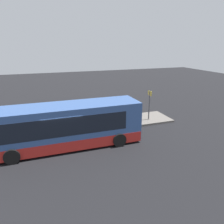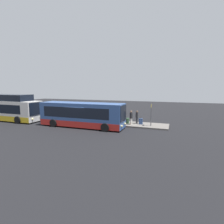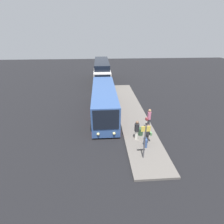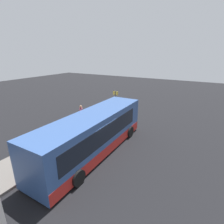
# 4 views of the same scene
# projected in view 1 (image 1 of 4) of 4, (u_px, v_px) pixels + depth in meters

# --- Properties ---
(ground) EXTENTS (80.00, 80.00, 0.00)m
(ground) POSITION_uv_depth(u_px,v_px,m) (62.00, 147.00, 14.62)
(ground) COLOR black
(platform) EXTENTS (20.00, 2.94, 0.17)m
(platform) POSITION_uv_depth(u_px,v_px,m) (57.00, 130.00, 17.35)
(platform) COLOR #605B56
(platform) RESTS_ON ground
(bus_lead) EXTENTS (10.36, 2.73, 2.88)m
(bus_lead) POSITION_uv_depth(u_px,v_px,m) (63.00, 127.00, 14.31)
(bus_lead) COLOR #33518C
(bus_lead) RESTS_ON ground
(passenger_boarding) EXTENTS (0.36, 0.53, 1.64)m
(passenger_boarding) POSITION_uv_depth(u_px,v_px,m) (127.00, 110.00, 19.31)
(passenger_boarding) COLOR #2D2D33
(passenger_boarding) RESTS_ON platform
(passenger_waiting) EXTENTS (0.47, 0.57, 1.83)m
(passenger_waiting) POSITION_uv_depth(u_px,v_px,m) (98.00, 109.00, 19.14)
(passenger_waiting) COLOR #2D2D33
(passenger_waiting) RESTS_ON platform
(passenger_with_bags) EXTENTS (0.47, 0.47, 1.70)m
(passenger_with_bags) POSITION_uv_depth(u_px,v_px,m) (124.00, 112.00, 18.42)
(passenger_with_bags) COLOR silver
(passenger_with_bags) RESTS_ON platform
(suitcase) EXTENTS (0.46, 0.19, 0.96)m
(suitcase) POSITION_uv_depth(u_px,v_px,m) (133.00, 115.00, 19.38)
(suitcase) COLOR #334C7F
(suitcase) RESTS_ON platform
(sign_post) EXTENTS (0.10, 0.63, 2.64)m
(sign_post) POSITION_uv_depth(u_px,v_px,m) (149.00, 102.00, 19.02)
(sign_post) COLOR #4C4C51
(sign_post) RESTS_ON platform
(trash_bin) EXTENTS (0.44, 0.44, 0.65)m
(trash_bin) POSITION_uv_depth(u_px,v_px,m) (116.00, 118.00, 18.84)
(trash_bin) COLOR #2D4C33
(trash_bin) RESTS_ON platform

